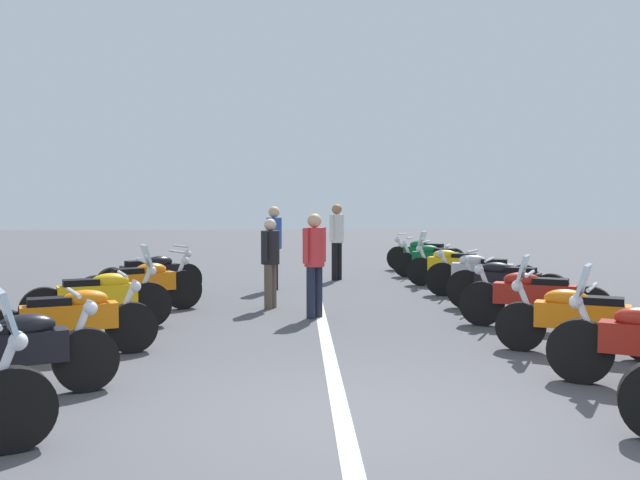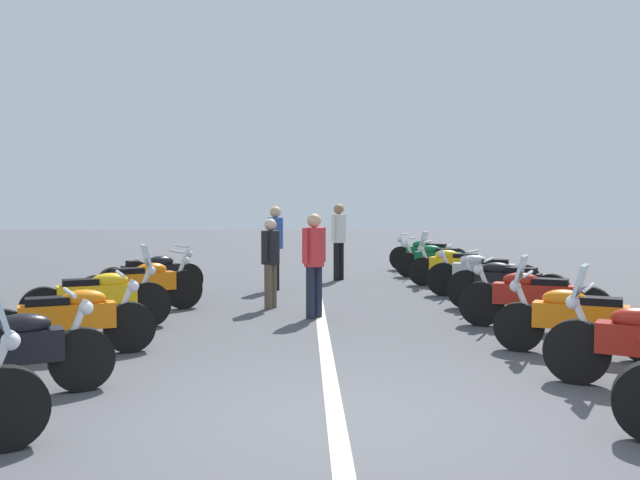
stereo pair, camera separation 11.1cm
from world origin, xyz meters
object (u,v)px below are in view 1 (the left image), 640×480
Objects in this scene: motorcycle_left_row_1 at (8,353)px; motorcycle_right_row_8 at (425,254)px; bystander_1 at (337,235)px; bystander_4 at (314,257)px; motorcycle_left_row_3 at (100,298)px; motorcycle_left_row_5 at (151,275)px; motorcycle_right_row_5 at (481,273)px; bystander_2 at (270,256)px; motorcycle_right_row_3 at (533,297)px; motorcycle_right_row_6 at (452,266)px; motorcycle_left_row_2 at (71,320)px; motorcycle_left_row_4 at (142,285)px; motorcycle_right_row_4 at (506,284)px; motorcycle_right_row_7 at (435,260)px; bystander_3 at (274,241)px; motorcycle_right_row_2 at (579,318)px.

motorcycle_right_row_8 reaches higher than motorcycle_left_row_1.
bystander_1 is 1.08× the size of bystander_4.
motorcycle_left_row_3 is 1.10× the size of motorcycle_left_row_5.
motorcycle_right_row_5 is 4.22m from bystander_2.
bystander_1 is at bearing -85.84° from bystander_2.
motorcycle_right_row_6 reaches higher than motorcycle_right_row_3.
bystander_2 is 0.94× the size of bystander_4.
motorcycle_right_row_6 reaches higher than motorcycle_left_row_1.
motorcycle_right_row_5 is at bearing -34.16° from motorcycle_left_row_5.
motorcycle_right_row_3 is at bearing -7.23° from motorcycle_left_row_2.
motorcycle_left_row_4 is 6.34m from motorcycle_right_row_5.
motorcycle_right_row_4 reaches higher than motorcycle_right_row_5.
motorcycle_right_row_5 is at bearing 20.32° from motorcycle_left_row_1.
motorcycle_left_row_3 is 9.06m from motorcycle_right_row_7.
motorcycle_right_row_7 is at bearing -63.66° from motorcycle_right_row_3.
motorcycle_left_row_1 is at bearing -113.91° from bystander_3.
motorcycle_right_row_7 is at bearing 32.41° from motorcycle_left_row_1.
motorcycle_right_row_5 is at bearing -65.73° from motorcycle_right_row_2.
motorcycle_left_row_3 reaches higher than motorcycle_left_row_1.
motorcycle_left_row_5 is 0.90× the size of motorcycle_right_row_3.
motorcycle_right_row_6 is at bearing -3.41° from motorcycle_left_row_4.
motorcycle_left_row_5 is 4.83m from bystander_1.
motorcycle_left_row_2 is at bearing 58.56° from motorcycle_right_row_5.
motorcycle_right_row_4 reaches higher than motorcycle_left_row_2.
motorcycle_left_row_4 reaches higher than motorcycle_left_row_5.
motorcycle_left_row_3 is 3.12m from bystander_2.
bystander_3 is at bearing 49.75° from motorcycle_right_row_7.
motorcycle_right_row_8 is (5.02, -6.15, 0.00)m from motorcycle_left_row_5.
bystander_2 is at bearing -12.58° from bystander_4.
motorcycle_right_row_4 is at bearing 119.90° from motorcycle_right_row_8.
motorcycle_right_row_7 is 6.02m from bystander_2.
motorcycle_right_row_6 is 0.97× the size of motorcycle_right_row_8.
motorcycle_right_row_4 is at bearing -66.04° from motorcycle_right_row_2.
motorcycle_left_row_5 is (3.26, -0.05, -0.02)m from motorcycle_left_row_3.
bystander_4 reaches higher than motorcycle_left_row_3.
motorcycle_right_row_5 is (1.64, -6.13, -0.00)m from motorcycle_left_row_4.
motorcycle_right_row_5 is (4.98, -6.21, 0.01)m from motorcycle_left_row_2.
motorcycle_right_row_2 is (-5.06, -6.14, -0.00)m from motorcycle_left_row_5.
motorcycle_right_row_3 is at bearing 173.79° from bystander_2.
motorcycle_left_row_3 is 1.04× the size of motorcycle_right_row_6.
motorcycle_right_row_6 is at bearing 27.28° from motorcycle_left_row_1.
motorcycle_right_row_4 is 5.04m from bystander_3.
motorcycle_right_row_6 is (4.88, -6.15, -0.01)m from motorcycle_left_row_3.
bystander_2 is at bearing 71.62° from motorcycle_right_row_7.
motorcycle_left_row_5 reaches higher than motorcycle_left_row_2.
motorcycle_left_row_3 is at bearing 59.15° from bystander_4.
motorcycle_right_row_7 is (3.41, 0.22, -0.02)m from motorcycle_right_row_5.
bystander_2 reaches higher than motorcycle_right_row_3.
bystander_1 reaches higher than motorcycle_right_row_2.
bystander_2 is (-2.87, 3.80, 0.44)m from motorcycle_right_row_6.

